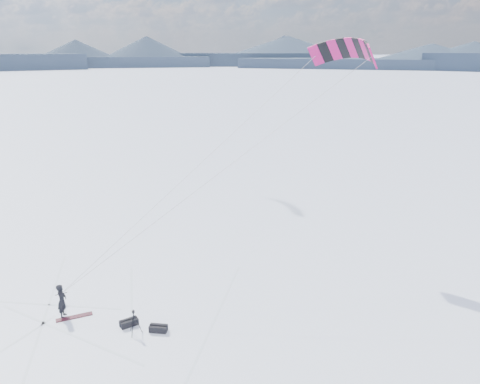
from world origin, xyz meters
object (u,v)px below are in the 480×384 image
object	(u,v)px
snowboard	(74,317)
gear_bag_b	(158,328)
tripod	(134,319)
gear_bag_a	(129,323)
snowkiter	(64,316)

from	to	relation	value
snowboard	gear_bag_b	bearing A→B (deg)	-39.41
snowboard	tripod	world-z (taller)	tripod
gear_bag_b	gear_bag_a	bearing A→B (deg)	169.59
snowkiter	gear_bag_a	size ratio (longest dim) A/B	1.87
snowkiter	gear_bag_b	xyz separation A→B (m)	(4.23, -2.36, 0.16)
tripod	gear_bag_b	bearing A→B (deg)	-8.23
snowkiter	tripod	world-z (taller)	tripod
snowkiter	snowboard	bearing A→B (deg)	-106.06
snowkiter	gear_bag_b	distance (m)	4.84
snowboard	gear_bag_a	xyz separation A→B (m)	(2.49, -1.35, 0.14)
snowkiter	snowboard	world-z (taller)	snowkiter
snowboard	gear_bag_a	size ratio (longest dim) A/B	1.85
gear_bag_b	snowboard	bearing A→B (deg)	172.09
snowkiter	snowboard	xyz separation A→B (m)	(0.48, -0.22, 0.02)
snowboard	tripod	size ratio (longest dim) A/B	1.42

